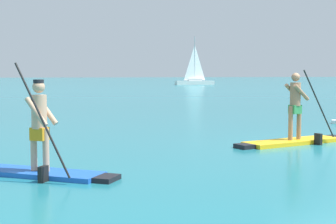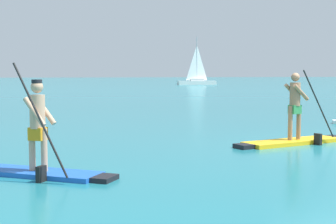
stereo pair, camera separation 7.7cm
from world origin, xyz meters
TOP-DOWN VIEW (x-y plane):
  - paddleboarder_near_left at (-6.84, -1.23)m, footprint 2.75×2.17m
  - paddleboarder_mid_center at (-0.56, 1.00)m, footprint 3.42×1.35m
  - sailboat_right_horizon at (18.81, 63.69)m, footprint 6.12×1.61m

SIDE VIEW (x-z plane):
  - paddleboarder_mid_center at x=-0.56m, z-range -0.59..1.29m
  - paddleboarder_near_left at x=-6.84m, z-range -0.61..1.38m
  - sailboat_right_horizon at x=18.81m, z-range -2.79..4.68m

